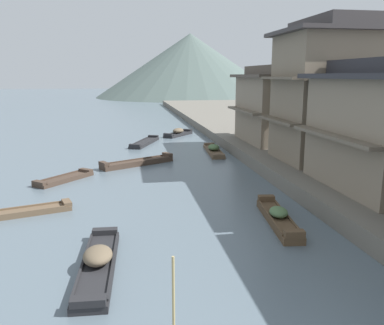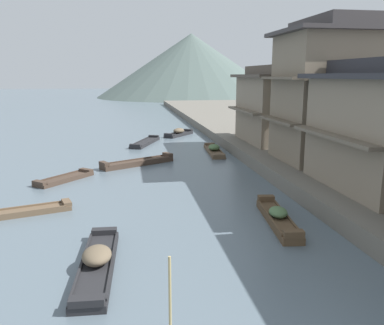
# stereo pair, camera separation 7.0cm
# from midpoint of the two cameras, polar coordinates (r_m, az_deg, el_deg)

# --- Properties ---
(riverbank_right) EXTENTS (18.00, 110.00, 0.84)m
(riverbank_right) POSITION_cam_midpoint_polar(r_m,az_deg,el_deg) (38.32, 17.63, 2.97)
(riverbank_right) COLOR #6B665B
(riverbank_right) RESTS_ON ground
(boat_moored_nearest) EXTENTS (5.25, 3.52, 0.56)m
(boat_moored_nearest) POSITION_cam_midpoint_polar(r_m,az_deg,el_deg) (28.64, -7.61, -0.00)
(boat_moored_nearest) COLOR #423328
(boat_moored_nearest) RESTS_ON ground
(boat_moored_second) EXTENTS (1.37, 5.58, 0.70)m
(boat_moored_second) POSITION_cam_midpoint_polar(r_m,az_deg,el_deg) (32.97, 3.19, 1.77)
(boat_moored_second) COLOR brown
(boat_moored_second) RESTS_ON ground
(boat_moored_third) EXTENTS (4.79, 2.30, 0.38)m
(boat_moored_third) POSITION_cam_midpoint_polar(r_m,az_deg,el_deg) (19.94, -23.46, -6.52)
(boat_moored_third) COLOR brown
(boat_moored_third) RESTS_ON ground
(boat_moored_far) EXTENTS (1.28, 5.31, 0.75)m
(boat_moored_far) POSITION_cam_midpoint_polar(r_m,az_deg,el_deg) (13.80, -13.11, -13.58)
(boat_moored_far) COLOR #232326
(boat_moored_far) RESTS_ON ground
(boat_midriver_drifting) EXTENTS (3.08, 5.74, 0.43)m
(boat_midriver_drifting) POSITION_cam_midpoint_polar(r_m,az_deg,el_deg) (37.44, -6.57, 2.83)
(boat_midriver_drifting) COLOR #232326
(boat_midriver_drifting) RESTS_ON ground
(boat_midriver_upstream) EXTENTS (3.46, 3.93, 0.80)m
(boat_midriver_upstream) POSITION_cam_midpoint_polar(r_m,az_deg,el_deg) (42.39, -1.83, 4.20)
(boat_midriver_upstream) COLOR #232326
(boat_midriver_upstream) RESTS_ON ground
(boat_upstream_distant) EXTENTS (3.28, 3.60, 0.37)m
(boat_upstream_distant) POSITION_cam_midpoint_polar(r_m,az_deg,el_deg) (25.37, -17.51, -2.18)
(boat_upstream_distant) COLOR #423328
(boat_upstream_distant) RESTS_ON ground
(boat_crossing_west) EXTENTS (1.37, 4.88, 0.71)m
(boat_crossing_west) POSITION_cam_midpoint_polar(r_m,az_deg,el_deg) (17.70, 12.17, -7.66)
(boat_crossing_west) COLOR brown
(boat_crossing_west) RESTS_ON ground
(house_waterfront_tall) EXTENTS (7.10, 6.07, 8.74)m
(house_waterfront_tall) POSITION_cam_midpoint_polar(r_m,az_deg,el_deg) (27.01, 19.05, 9.34)
(house_waterfront_tall) COLOR #7F705B
(house_waterfront_tall) RESTS_ON riverbank_right
(house_waterfront_narrow) EXTENTS (5.58, 8.02, 6.14)m
(house_waterfront_narrow) POSITION_cam_midpoint_polar(r_m,az_deg,el_deg) (33.80, 11.55, 7.97)
(house_waterfront_narrow) COLOR gray
(house_waterfront_narrow) RESTS_ON riverbank_right
(hill_far_west) EXTENTS (55.03, 55.03, 18.14)m
(hill_far_west) POSITION_cam_midpoint_polar(r_m,az_deg,el_deg) (121.49, -0.08, 13.55)
(hill_far_west) COLOR #4C5B56
(hill_far_west) RESTS_ON ground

